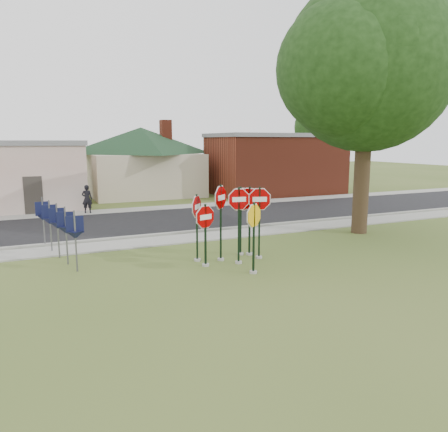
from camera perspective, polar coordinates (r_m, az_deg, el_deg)
name	(u,v)px	position (r m, az deg, el deg)	size (l,w,h in m)	color
ground	(250,273)	(14.06, 3.43, -7.48)	(120.00, 120.00, 0.00)	#435921
sidewalk_near	(191,238)	(18.92, -4.36, -2.88)	(60.00, 1.60, 0.06)	gray
road	(161,221)	(23.12, -8.20, -0.65)	(60.00, 7.00, 0.04)	black
sidewalk_far	(141,209)	(27.22, -10.74, 0.86)	(60.00, 1.60, 0.06)	gray
curb	(183,233)	(19.84, -5.36, -2.19)	(60.00, 0.20, 0.14)	gray
stop_sign_center	(239,215)	(14.77, 1.94, 0.19)	(1.01, 0.24, 2.74)	#98958E
stop_sign_yellow	(254,229)	(13.72, 3.91, -1.68)	(0.92, 0.52, 2.39)	#98958E
stop_sign_left	(205,227)	(14.51, -2.45, -1.47)	(1.02, 0.36, 2.22)	#98958E
stop_sign_right	(259,212)	(15.48, 4.65, 0.54)	(1.04, 0.40, 2.69)	#98958E
stop_sign_back_right	(241,210)	(15.93, 2.19, 0.78)	(1.17, 0.24, 2.66)	#98958E
stop_sign_back_left	(221,210)	(15.13, -0.43, 0.73)	(0.89, 0.74, 2.81)	#98958E
stop_sign_far_right	(250,210)	(15.93, 3.38, 0.74)	(0.48, 1.04, 2.65)	#98958E
stop_sign_far_left	(197,218)	(15.13, -3.56, -0.30)	(0.72, 0.81, 2.47)	#98958E
route_sign_row	(58,225)	(16.65, -20.92, -1.06)	(1.43, 4.63, 2.00)	#59595E
building_house	(141,148)	(34.86, -10.75, 8.76)	(11.60, 11.60, 6.20)	#B8AB92
building_brick	(275,163)	(35.49, 6.72, 6.87)	(10.20, 6.20, 4.75)	maroon
oak_tree	(368,66)	(20.89, 18.26, 18.15)	(11.03, 10.43, 11.10)	#312316
bg_tree_right	(321,127)	(47.29, 12.62, 11.26)	(5.60, 5.60, 8.40)	#312316
pedestrian	(87,199)	(26.33, -17.45, 2.14)	(0.59, 0.39, 1.63)	black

